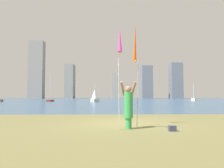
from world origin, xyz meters
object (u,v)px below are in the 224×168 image
kite_flag_right (135,45)px  sailboat_2 (95,96)px  person (128,105)px  kite_flag_left (120,43)px  sailboat_0 (50,100)px  bag (172,128)px  sailboat_3 (194,99)px

kite_flag_right → sailboat_2: (-3.71, 35.06, -2.18)m
person → kite_flag_right: bearing=50.6°
kite_flag_left → sailboat_0: size_ratio=0.64×
kite_flag_right → bag: kite_flag_right is taller
kite_flag_right → bag: bearing=-47.5°
kite_flag_right → sailboat_2: kite_flag_right is taller
kite_flag_right → person: bearing=-117.5°
kite_flag_left → sailboat_3: (21.35, 44.54, -2.78)m
sailboat_0 → kite_flag_left: bearing=-71.6°
kite_flag_left → kite_flag_right: (0.72, 1.17, 0.24)m
person → kite_flag_right: (0.36, 0.69, 2.49)m
kite_flag_left → bag: 3.55m
kite_flag_left → bag: kite_flag_left is taller
kite_flag_left → kite_flag_right: 1.39m
person → sailboat_2: sailboat_2 is taller
bag → kite_flag_right: bearing=132.5°
bag → sailboat_2: bearing=97.6°
kite_flag_left → sailboat_0: (-12.92, 38.83, -2.84)m
bag → sailboat_2: 36.63m
person → sailboat_2: 35.91m
sailboat_2 → sailboat_0: bearing=165.3°
kite_flag_left → sailboat_3: 49.47m
sailboat_0 → sailboat_3: bearing=9.5°
kite_flag_right → sailboat_3: 48.12m
person → kite_flag_left: 2.33m
kite_flag_right → sailboat_3: (20.63, 43.37, -3.02)m
sailboat_2 → kite_flag_right: bearing=-84.0°
sailboat_2 → sailboat_3: sailboat_3 is taller
sailboat_2 → person: bearing=-84.6°
sailboat_0 → sailboat_2: sailboat_0 is taller
person → kite_flag_left: size_ratio=0.48×
sailboat_2 → sailboat_3: 25.74m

